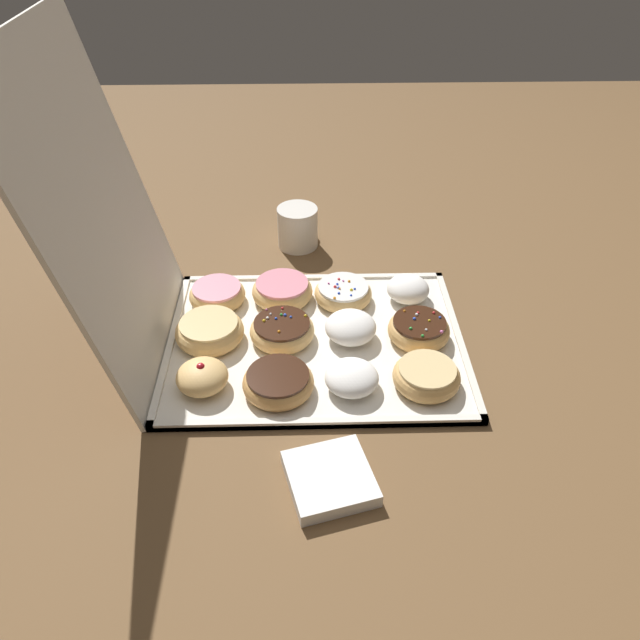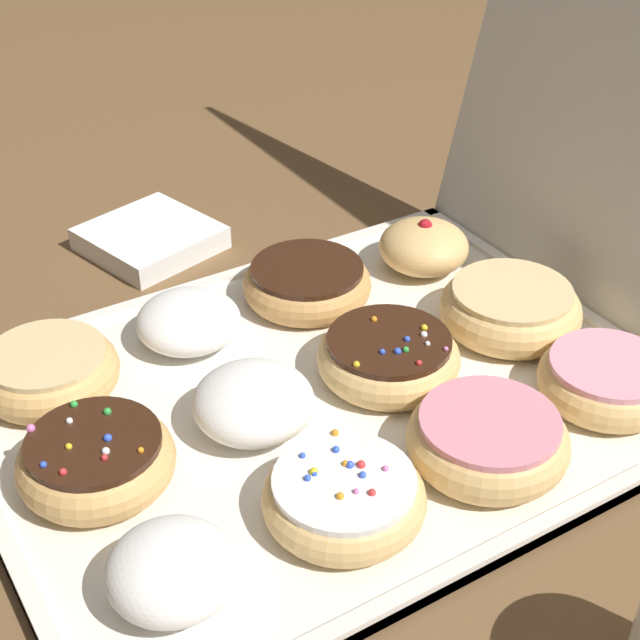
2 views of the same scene
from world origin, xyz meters
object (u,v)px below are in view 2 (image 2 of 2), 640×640
(powdered_filled_donut_3, at_px, (189,321))
(pink_frosted_donut_8, at_px, (488,439))
(sprinkle_donut_1, at_px, (94,456))
(glazed_ring_donut_0, at_px, (48,371))
(glazed_ring_donut_10, at_px, (511,308))
(chocolate_frosted_donut_6, at_px, (307,282))
(sprinkle_donut_7, at_px, (388,356))
(powdered_filled_donut_4, at_px, (253,402))
(jelly_filled_donut_9, at_px, (424,246))
(donut_box, at_px, (321,400))
(pink_frosted_donut_11, at_px, (607,380))
(napkin_stack, at_px, (150,238))
(sprinkle_donut_5, at_px, (344,496))
(powdered_filled_donut_2, at_px, (172,570))

(powdered_filled_donut_3, xyz_separation_m, pink_frosted_donut_8, (0.25, 0.12, -0.00))
(sprinkle_donut_1, distance_m, pink_frosted_donut_8, 0.28)
(glazed_ring_donut_0, distance_m, glazed_ring_donut_10, 0.39)
(chocolate_frosted_donut_6, relative_size, sprinkle_donut_7, 1.01)
(powdered_filled_donut_4, bearing_deg, jelly_filled_donut_9, 116.01)
(powdered_filled_donut_3, xyz_separation_m, jelly_filled_donut_9, (0.01, 0.24, 0.00))
(donut_box, relative_size, glazed_ring_donut_0, 4.74)
(glazed_ring_donut_0, bearing_deg, chocolate_frosted_donut_6, 91.64)
(sprinkle_donut_7, relative_size, pink_frosted_donut_11, 1.07)
(chocolate_frosted_donut_6, distance_m, napkin_stack, 0.20)
(sprinkle_donut_1, relative_size, sprinkle_donut_5, 1.00)
(sprinkle_donut_7, relative_size, glazed_ring_donut_10, 0.95)
(powdered_filled_donut_2, bearing_deg, chocolate_frosted_donut_6, 135.33)
(sprinkle_donut_7, distance_m, pink_frosted_donut_8, 0.12)
(chocolate_frosted_donut_6, height_order, pink_frosted_donut_11, same)
(donut_box, relative_size, pink_frosted_donut_11, 4.89)
(napkin_stack, bearing_deg, glazed_ring_donut_10, 33.19)
(glazed_ring_donut_0, distance_m, sprinkle_donut_5, 0.27)
(sprinkle_donut_5, distance_m, pink_frosted_donut_8, 0.12)
(sprinkle_donut_5, height_order, glazed_ring_donut_10, glazed_ring_donut_10)
(glazed_ring_donut_10, bearing_deg, pink_frosted_donut_11, -0.56)
(pink_frosted_donut_11, xyz_separation_m, napkin_stack, (-0.42, -0.20, -0.02))
(napkin_stack, bearing_deg, chocolate_frosted_donut_6, 23.32)
(sprinkle_donut_7, xyz_separation_m, pink_frosted_donut_11, (0.11, 0.13, -0.00))
(sprinkle_donut_5, relative_size, sprinkle_donut_7, 0.96)
(pink_frosted_donut_8, relative_size, glazed_ring_donut_10, 0.96)
(glazed_ring_donut_0, height_order, powdered_filled_donut_4, powdered_filled_donut_4)
(sprinkle_donut_7, xyz_separation_m, jelly_filled_donut_9, (-0.12, 0.13, 0.00))
(sprinkle_donut_1, distance_m, sprinkle_donut_5, 0.18)
(glazed_ring_donut_0, bearing_deg, powdered_filled_donut_3, 91.24)
(sprinkle_donut_5, xyz_separation_m, chocolate_frosted_donut_6, (-0.24, 0.12, 0.00))
(chocolate_frosted_donut_6, bearing_deg, donut_box, -26.44)
(chocolate_frosted_donut_6, bearing_deg, jelly_filled_donut_9, 85.44)
(chocolate_frosted_donut_6, xyz_separation_m, sprinkle_donut_7, (0.13, -0.00, 0.00))
(sprinkle_donut_7, bearing_deg, pink_frosted_donut_8, 1.11)
(powdered_filled_donut_2, height_order, pink_frosted_donut_11, powdered_filled_donut_2)
(donut_box, relative_size, sprinkle_donut_7, 4.56)
(jelly_filled_donut_9, bearing_deg, powdered_filled_donut_2, -57.15)
(powdered_filled_donut_2, bearing_deg, glazed_ring_donut_10, 107.42)
(donut_box, height_order, powdered_filled_donut_2, powdered_filled_donut_2)
(powdered_filled_donut_4, relative_size, sprinkle_donut_7, 0.79)
(glazed_ring_donut_0, bearing_deg, sprinkle_donut_1, -2.69)
(chocolate_frosted_donut_6, bearing_deg, glazed_ring_donut_0, -88.36)
(powdered_filled_donut_4, xyz_separation_m, pink_frosted_donut_11, (0.11, 0.25, -0.01))
(sprinkle_donut_1, distance_m, pink_frosted_donut_11, 0.39)
(sprinkle_donut_7, bearing_deg, chocolate_frosted_donut_6, 178.63)
(powdered_filled_donut_3, height_order, pink_frosted_donut_11, powdered_filled_donut_3)
(sprinkle_donut_5, xyz_separation_m, glazed_ring_donut_10, (-0.11, 0.24, 0.00))
(powdered_filled_donut_4, bearing_deg, pink_frosted_donut_11, 65.40)
(sprinkle_donut_7, bearing_deg, donut_box, -95.79)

